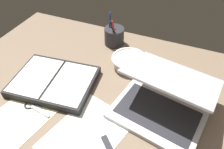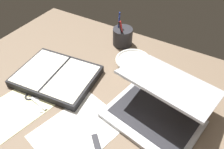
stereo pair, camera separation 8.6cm
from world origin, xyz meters
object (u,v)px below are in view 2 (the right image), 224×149
Objects in this scene: laptop at (158,106)px; planner at (56,76)px; pen_cup at (123,36)px; bowl at (133,63)px; scissors at (34,97)px.

planner is at bearing -164.11° from laptop.
planner is (-11.83, -37.52, -2.83)cm from pen_cup.
bowl is 0.45× the size of planner.
bowl is at bearing 75.93° from scissors.
laptop reaches higher than bowl.
laptop is 44.68cm from planner.
bowl is at bearing 37.08° from planner.
planner reaches higher than scissors.
scissors is at bearing -125.29° from bowl.
pen_cup is (-32.52, 33.43, -0.65)cm from laptop.
laptop reaches higher than scissors.
laptop is 3.01× the size of scissors.
scissors is (-25.66, -36.26, -2.49)cm from bowl.
bowl is at bearing 145.59° from laptop.
laptop is 1.05× the size of planner.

